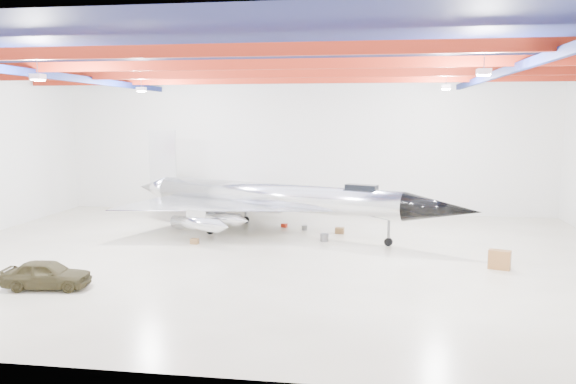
# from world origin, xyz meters

# --- Properties ---
(floor) EXTENTS (40.00, 40.00, 0.00)m
(floor) POSITION_xyz_m (0.00, 0.00, 0.00)
(floor) COLOR #B7AC91
(floor) RESTS_ON ground
(wall_back) EXTENTS (40.00, 0.00, 40.00)m
(wall_back) POSITION_xyz_m (0.00, 15.00, 5.50)
(wall_back) COLOR silver
(wall_back) RESTS_ON floor
(ceiling) EXTENTS (40.00, 40.00, 0.00)m
(ceiling) POSITION_xyz_m (0.00, 0.00, 11.00)
(ceiling) COLOR #0A0F38
(ceiling) RESTS_ON wall_back
(ceiling_structure) EXTENTS (39.50, 29.50, 1.08)m
(ceiling_structure) POSITION_xyz_m (0.00, 0.00, 10.32)
(ceiling_structure) COLOR maroon
(ceiling_structure) RESTS_ON ceiling
(jet_aircraft) EXTENTS (24.35, 18.36, 6.88)m
(jet_aircraft) POSITION_xyz_m (-1.07, 6.19, 2.26)
(jet_aircraft) COLOR silver
(jet_aircraft) RESTS_ON floor
(jeep) EXTENTS (4.09, 2.05, 1.34)m
(jeep) POSITION_xyz_m (-9.20, -7.46, 0.67)
(jeep) COLOR #39331C
(jeep) RESTS_ON floor
(desk) EXTENTS (1.21, 0.89, 0.99)m
(desk) POSITION_xyz_m (12.15, -0.99, 0.50)
(desk) COLOR brown
(desk) RESTS_ON floor
(crate_ply) EXTENTS (0.52, 0.44, 0.33)m
(crate_ply) POSITION_xyz_m (-5.31, 2.31, 0.17)
(crate_ply) COLOR olive
(crate_ply) RESTS_ON floor
(toolbox_red) EXTENTS (0.47, 0.42, 0.27)m
(toolbox_red) POSITION_xyz_m (-0.58, 8.32, 0.14)
(toolbox_red) COLOR #A02010
(toolbox_red) RESTS_ON floor
(engine_drum) EXTENTS (0.65, 0.65, 0.48)m
(engine_drum) POSITION_xyz_m (2.63, 4.24, 0.24)
(engine_drum) COLOR #59595B
(engine_drum) RESTS_ON floor
(parts_bin) EXTENTS (0.63, 0.53, 0.41)m
(parts_bin) POSITION_xyz_m (3.45, 6.75, 0.20)
(parts_bin) COLOR olive
(parts_bin) RESTS_ON floor
(crate_small) EXTENTS (0.47, 0.41, 0.29)m
(crate_small) POSITION_xyz_m (-7.91, 6.95, 0.14)
(crate_small) COLOR #59595B
(crate_small) RESTS_ON floor
(spares_box) EXTENTS (0.41, 0.41, 0.34)m
(spares_box) POSITION_xyz_m (0.95, 7.56, 0.17)
(spares_box) COLOR #59595B
(spares_box) RESTS_ON floor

